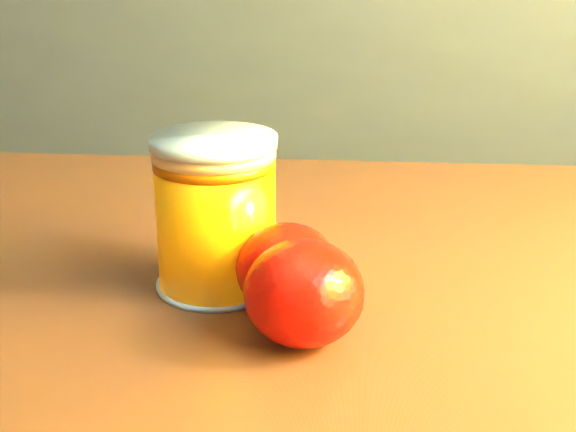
# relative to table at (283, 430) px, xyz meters

# --- Properties ---
(kitchen_counter) EXTENTS (3.15, 0.60, 0.90)m
(kitchen_counter) POSITION_rel_table_xyz_m (-0.91, 1.31, -0.23)
(kitchen_counter) COLOR #54555A
(kitchen_counter) RESTS_ON ground
(table) EXTENTS (1.15, 0.90, 0.78)m
(table) POSITION_rel_table_xyz_m (0.00, 0.00, 0.00)
(table) COLOR brown
(table) RESTS_ON ground
(juice_glass) EXTENTS (0.09, 0.09, 0.11)m
(juice_glass) POSITION_rel_table_xyz_m (-0.05, 0.02, 0.15)
(juice_glass) COLOR orange
(juice_glass) RESTS_ON table
(orange_front) EXTENTS (0.08, 0.08, 0.07)m
(orange_front) POSITION_rel_table_xyz_m (0.02, -0.04, 0.13)
(orange_front) COLOR #F31204
(orange_front) RESTS_ON table
(orange_back) EXTENTS (0.09, 0.09, 0.06)m
(orange_back) POSITION_rel_table_xyz_m (0.00, -0.00, 0.13)
(orange_back) COLOR #F31204
(orange_back) RESTS_ON table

